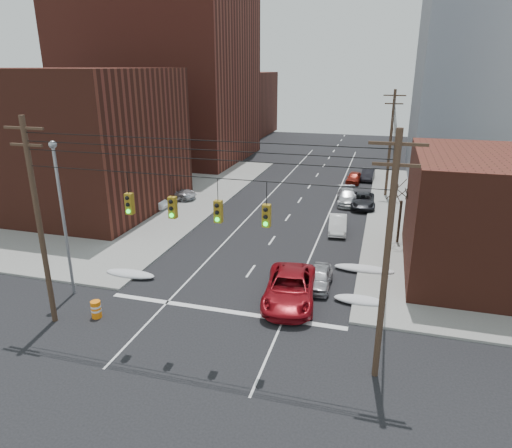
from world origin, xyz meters
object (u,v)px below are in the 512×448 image
Objects in this scene: parked_car_b at (338,224)px; lot_car_c at (98,194)px; construction_barrel at (96,309)px; red_pickup at (290,288)px; parked_car_f at (368,174)px; parked_car_a at (319,278)px; parked_car_d at (347,197)px; lot_car_a at (147,202)px; lot_car_d at (119,184)px; parked_car_c at (363,201)px; parked_car_e at (354,178)px; lot_car_b at (174,193)px.

parked_car_b is 0.93× the size of lot_car_c.
construction_barrel is (-11.30, -17.50, -0.17)m from parked_car_b.
construction_barrel is (-9.91, -4.68, -0.36)m from red_pickup.
red_pickup is 6.37× the size of construction_barrel.
construction_barrel is at bearing -127.96° from parked_car_b.
parked_car_f is 31.24m from lot_car_c.
parked_car_d reaches higher than parked_car_a.
lot_car_a is at bearing 133.80° from red_pickup.
parked_car_f is at bearing 70.94° from construction_barrel.
construction_barrel is at bearing -120.29° from parked_car_d.
parked_car_a is at bearing -95.11° from parked_car_b.
lot_car_a is 0.88× the size of lot_car_d.
construction_barrel is at bearing -121.35° from lot_car_c.
parked_car_b is 0.90× the size of lot_car_d.
parked_car_a is 0.76× the size of parked_car_d.
lot_car_a is (-19.97, -6.54, 0.13)m from parked_car_c.
lot_car_a is at bearing -135.11° from parked_car_f.
red_pickup is 1.56× the size of lot_car_a.
parked_car_d is 11.08m from parked_car_f.
lot_car_c is (-24.63, -6.13, 0.08)m from parked_car_d.
lot_car_a reaches higher than parked_car_b.
red_pickup is at bearing 25.29° from construction_barrel.
parked_car_d reaches higher than parked_car_b.
parked_car_f is at bearing 78.28° from red_pickup.
parked_car_e is at bearing 72.11° from construction_barrel.
red_pickup is 29.96m from lot_car_d.
parked_car_a is at bearing -137.16° from lot_car_b.
lot_car_c is (-26.23, -5.29, 0.11)m from parked_car_c.
lot_car_c is (-26.14, -17.11, 0.11)m from parked_car_f.
lot_car_c reaches higher than construction_barrel.
lot_car_a reaches higher than lot_car_b.
lot_car_b reaches higher than parked_car_a.
parked_car_c is at bearing -86.97° from lot_car_b.
lot_car_c is at bearing -144.63° from parked_car_f.
parked_car_f is (1.51, 19.59, 0.00)m from parked_car_b.
parked_car_a is 21.77m from lot_car_a.
lot_car_a is 3.88m from lot_car_b.
parked_car_c is at bearing -76.45° from parked_car_e.
red_pickup is 1.52× the size of parked_car_b.
parked_car_d is (0.01, 19.06, 0.08)m from parked_car_a.
construction_barrel is (-11.31, -26.10, -0.21)m from parked_car_d.
lot_car_d is 27.19m from construction_barrel.
lot_car_a reaches higher than lot_car_c.
parked_car_a is 30.08m from parked_car_f.
lot_car_a is 20.02m from construction_barrel.
parked_car_f is 29.21m from lot_car_d.
parked_car_c is 1.07× the size of lot_car_b.
parked_car_f is at bearing -47.45° from lot_car_a.
parked_car_d is at bearing 66.58° from construction_barrel.
parked_car_d reaches higher than parked_car_e.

